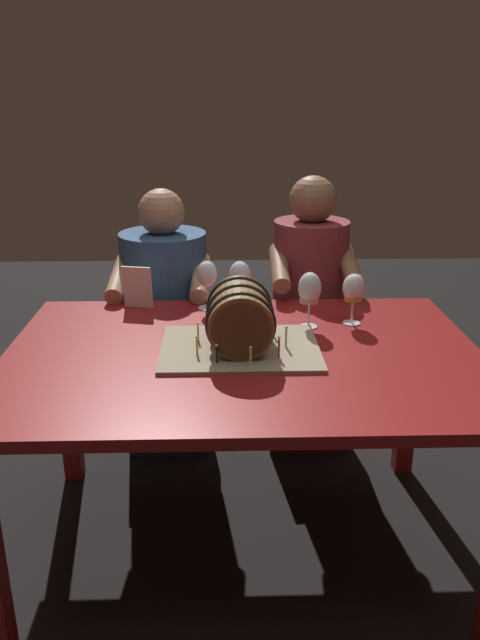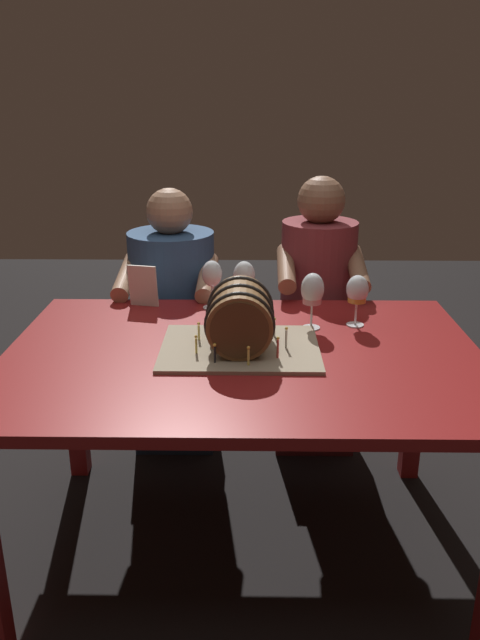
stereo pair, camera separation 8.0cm
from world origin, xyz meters
TOP-DOWN VIEW (x-y plane):
  - ground_plane at (0.00, 0.00)m, footprint 8.00×8.00m
  - dining_table at (0.00, 0.00)m, footprint 1.49×1.04m
  - barrel_cake at (-0.01, 0.02)m, footprint 0.50×0.38m
  - wine_glass_empty at (-0.12, 0.42)m, footprint 0.07×0.07m
  - wine_glass_amber at (0.39, 0.24)m, footprint 0.08×0.08m
  - wine_glass_rose at (0.23, 0.21)m, footprint 0.08×0.08m
  - wine_glass_white at (-0.00, 0.38)m, footprint 0.08×0.08m
  - menu_card at (-0.38, 0.44)m, footprint 0.11×0.05m
  - person_seated_left at (-0.31, 0.74)m, footprint 0.40×0.48m
  - person_seated_right at (0.31, 0.74)m, footprint 0.36×0.45m

SIDE VIEW (x-z plane):
  - ground_plane at x=0.00m, z-range 0.00..0.00m
  - person_seated_right at x=0.31m, z-range -0.06..1.14m
  - person_seated_left at x=-0.31m, z-range -0.03..1.11m
  - dining_table at x=0.00m, z-range 0.28..1.02m
  - menu_card at x=-0.38m, z-range 0.75..0.91m
  - barrel_cake at x=-0.01m, z-range 0.73..0.95m
  - wine_glass_amber at x=0.39m, z-range 0.78..0.96m
  - wine_glass_white at x=0.00m, z-range 0.78..0.97m
  - wine_glass_empty at x=-0.12m, z-range 0.78..0.97m
  - wine_glass_rose at x=0.23m, z-range 0.78..0.98m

